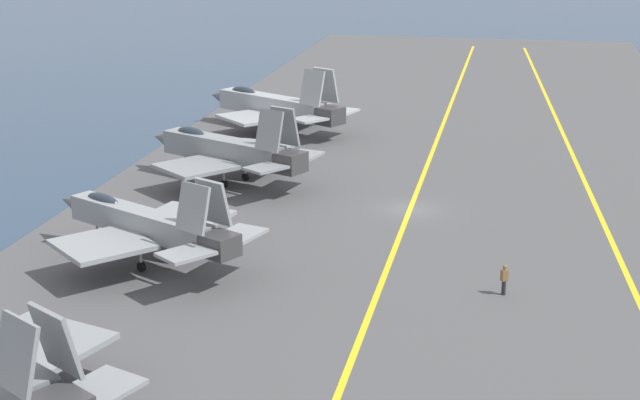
{
  "coord_description": "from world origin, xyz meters",
  "views": [
    {
      "loc": [
        -66.3,
        -7.01,
        21.24
      ],
      "look_at": [
        -7.18,
        5.08,
        2.9
      ],
      "focal_mm": 55.0,
      "sensor_mm": 36.0,
      "label": 1
    }
  ],
  "objects_px": {
    "parked_jet_third": "(226,150)",
    "parked_jet_second": "(145,224)",
    "parked_jet_fourth": "(274,106)",
    "crew_brown_vest": "(504,278)"
  },
  "relations": [
    {
      "from": "parked_jet_third",
      "to": "parked_jet_second",
      "type": "bearing_deg",
      "value": -178.49
    },
    {
      "from": "parked_jet_fourth",
      "to": "crew_brown_vest",
      "type": "xyz_separation_m",
      "value": [
        -37.24,
        -22.45,
        -1.44
      ]
    },
    {
      "from": "crew_brown_vest",
      "to": "parked_jet_fourth",
      "type": "bearing_deg",
      "value": 31.09
    },
    {
      "from": "parked_jet_third",
      "to": "parked_jet_fourth",
      "type": "bearing_deg",
      "value": 2.6
    },
    {
      "from": "crew_brown_vest",
      "to": "parked_jet_second",
      "type": "bearing_deg",
      "value": 88.47
    },
    {
      "from": "parked_jet_third",
      "to": "parked_jet_fourth",
      "type": "xyz_separation_m",
      "value": [
        18.43,
        0.84,
        -0.2
      ]
    },
    {
      "from": "parked_jet_third",
      "to": "crew_brown_vest",
      "type": "xyz_separation_m",
      "value": [
        -18.82,
        -21.62,
        -1.63
      ]
    },
    {
      "from": "parked_jet_second",
      "to": "crew_brown_vest",
      "type": "xyz_separation_m",
      "value": [
        -0.56,
        -21.14,
        -1.61
      ]
    },
    {
      "from": "parked_jet_second",
      "to": "crew_brown_vest",
      "type": "bearing_deg",
      "value": -91.53
    },
    {
      "from": "parked_jet_second",
      "to": "crew_brown_vest",
      "type": "height_order",
      "value": "parked_jet_second"
    }
  ]
}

